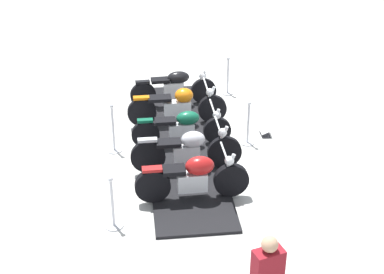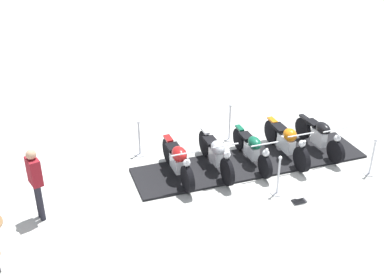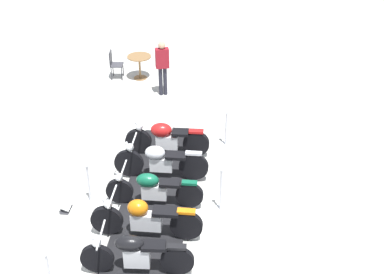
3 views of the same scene
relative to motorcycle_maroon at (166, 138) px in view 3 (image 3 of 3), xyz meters
name	(u,v)px [view 3 (image 3 of 3)]	position (x,y,z in m)	size (l,w,h in m)	color
ground_plane	(155,206)	(-1.52, -1.37, -0.52)	(80.00, 80.00, 0.00)	silver
display_platform	(155,205)	(-1.52, -1.37, -0.49)	(6.29, 1.51, 0.06)	black
motorcycle_maroon	(166,138)	(0.00, 0.00, 0.00)	(1.55, 1.68, 0.98)	black
motorcycle_chrome	(160,160)	(-0.77, -0.67, 0.01)	(1.56, 1.76, 1.02)	black
motorcycle_forest	(152,188)	(-1.54, -1.34, -0.03)	(1.52, 1.70, 0.90)	black
motorcycle_copper	(145,218)	(-2.30, -2.02, 0.00)	(1.61, 1.82, 0.98)	black
motorcycle_black	(135,253)	(-3.08, -2.69, 0.01)	(1.58, 1.61, 0.94)	black
stanchion_left_mid	(221,197)	(-0.55, -2.48, -0.16)	(0.33, 0.33, 1.13)	silver
stanchion_left_front	(226,135)	(1.46, -0.72, -0.20)	(0.33, 0.33, 1.03)	silver
stanchion_right_mid	(90,190)	(-2.48, -0.27, -0.18)	(0.31, 0.31, 1.03)	silver
info_placard	(66,208)	(-3.05, -0.13, -0.46)	(0.38, 0.37, 0.19)	#333338
cafe_table	(139,62)	(2.38, 4.06, 0.07)	(0.78, 0.78, 0.78)	olive
cafe_chair_near_table	(114,63)	(1.79, 4.64, 0.02)	(0.57, 0.57, 0.94)	#2D2D33
bystander_person	(162,63)	(2.17, 2.65, 0.52)	(0.46, 0.40, 1.75)	#23232D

